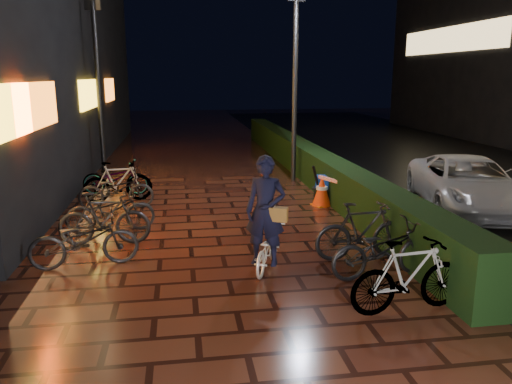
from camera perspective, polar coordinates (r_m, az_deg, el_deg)
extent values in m
plane|color=#381911|center=(8.07, -3.13, -10.02)|extent=(80.00, 80.00, 0.00)
cube|color=black|center=(16.12, 5.76, 3.57)|extent=(0.70, 20.00, 1.00)
imported|color=silver|center=(13.09, 23.03, 0.91)|extent=(3.07, 4.85, 1.25)
cube|color=yellow|center=(9.32, -26.20, 8.30)|extent=(0.08, 2.00, 0.90)
cube|color=orange|center=(10.76, -23.86, 9.01)|extent=(0.08, 3.00, 0.90)
cube|color=yellow|center=(16.62, -18.58, 10.54)|extent=(0.08, 2.80, 0.90)
cube|color=orange|center=(21.57, -16.38, 11.15)|extent=(0.08, 2.20, 0.90)
cube|color=#FFD88C|center=(29.11, 21.22, 15.94)|extent=(0.06, 10.00, 1.30)
cylinder|color=black|center=(15.16, 4.45, 11.59)|extent=(0.18, 0.18, 5.53)
cylinder|color=black|center=(16.29, -17.51, 10.81)|extent=(0.18, 0.18, 5.34)
cube|color=black|center=(16.41, -18.17, 19.78)|extent=(0.51, 0.25, 0.36)
imported|color=white|center=(8.40, 1.24, -6.46)|extent=(0.97, 1.43, 0.71)
imported|color=black|center=(8.10, 1.09, -2.18)|extent=(0.78, 0.66, 1.81)
cube|color=#966228|center=(8.04, 2.51, -2.55)|extent=(0.34, 0.25, 0.23)
cone|color=red|center=(11.46, 11.78, -1.23)|extent=(0.48, 0.48, 0.76)
cone|color=#FF400D|center=(12.51, 7.53, 0.15)|extent=(0.48, 0.48, 0.76)
cube|color=#F2540C|center=(11.55, 11.70, -2.97)|extent=(0.53, 0.53, 0.03)
cube|color=orange|center=(12.60, 7.48, -1.45)|extent=(0.53, 0.53, 0.03)
cube|color=red|center=(11.90, 9.62, 1.06)|extent=(0.65, 1.54, 0.08)
cube|color=black|center=(12.80, 7.73, 0.48)|extent=(0.66, 0.60, 0.04)
cylinder|color=black|center=(12.70, 6.66, -0.53)|extent=(0.04, 0.04, 0.37)
cylinder|color=black|center=(12.66, 8.57, -0.63)|extent=(0.04, 0.04, 0.37)
cylinder|color=black|center=(13.04, 6.85, -0.17)|extent=(0.04, 0.04, 0.37)
cylinder|color=black|center=(13.00, 8.71, -0.28)|extent=(0.04, 0.04, 0.37)
cube|color=#0D37A9|center=(12.77, 7.75, 1.20)|extent=(0.48, 0.45, 0.29)
cylinder|color=black|center=(12.64, 7.02, 1.02)|extent=(0.37, 0.29, 0.93)
imported|color=black|center=(13.26, -15.52, 1.15)|extent=(1.78, 0.73, 1.04)
imported|color=black|center=(12.53, -15.71, 0.22)|extent=(1.81, 0.71, 0.94)
imported|color=black|center=(10.70, -16.29, -2.01)|extent=(1.86, 0.87, 0.94)
imported|color=black|center=(14.01, -15.75, 1.55)|extent=(1.85, 0.86, 0.94)
imported|color=black|center=(9.93, -16.96, -2.91)|extent=(1.75, 0.57, 1.04)
imported|color=black|center=(8.93, -19.07, -5.23)|extent=(1.86, 0.89, 0.94)
imported|color=black|center=(7.18, 17.09, -9.14)|extent=(1.78, 0.69, 1.04)
imported|color=black|center=(8.96, 12.07, -4.35)|extent=(1.75, 0.57, 1.04)
imported|color=black|center=(8.27, 14.30, -6.36)|extent=(1.85, 0.85, 0.94)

